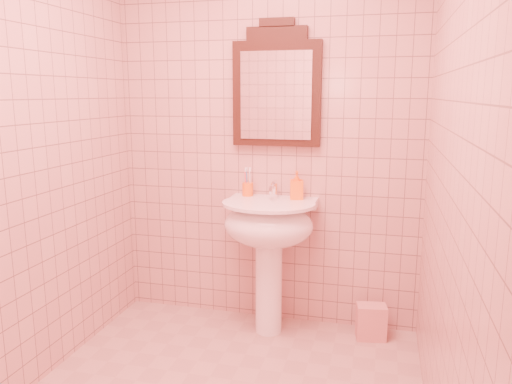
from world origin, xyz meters
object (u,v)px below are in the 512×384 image
(soap_dispenser, at_px, (297,185))
(mirror, at_px, (277,88))
(towel, at_px, (371,322))
(pedestal_sink, at_px, (269,234))
(toothbrush_cup, at_px, (248,189))

(soap_dispenser, bearing_deg, mirror, 144.72)
(soap_dispenser, bearing_deg, towel, -19.16)
(pedestal_sink, xyz_separation_m, towel, (0.65, 0.07, -0.55))
(soap_dispenser, relative_size, towel, 0.81)
(mirror, height_order, soap_dispenser, mirror)
(mirror, height_order, toothbrush_cup, mirror)
(mirror, xyz_separation_m, towel, (0.65, -0.13, -1.45))
(mirror, distance_m, toothbrush_cup, 0.67)
(pedestal_sink, xyz_separation_m, soap_dispenser, (0.15, 0.14, 0.29))
(toothbrush_cup, relative_size, soap_dispenser, 0.91)
(mirror, relative_size, soap_dispenser, 4.35)
(pedestal_sink, relative_size, towel, 3.89)
(pedestal_sink, bearing_deg, soap_dispenser, 42.26)
(toothbrush_cup, height_order, towel, toothbrush_cup)
(mirror, relative_size, toothbrush_cup, 4.78)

